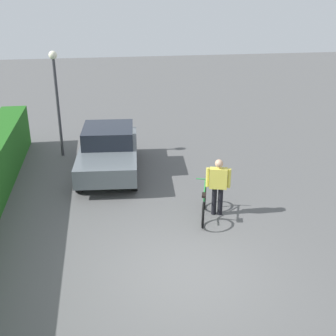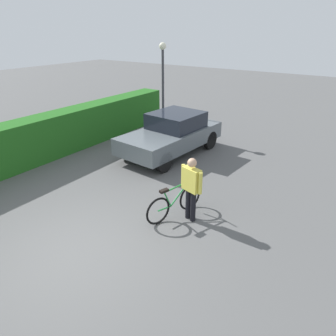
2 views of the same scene
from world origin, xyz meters
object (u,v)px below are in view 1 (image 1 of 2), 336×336
(parked_car_near, at_px, (109,150))
(street_lamp, at_px, (56,89))
(person_rider, at_px, (218,183))
(bicycle, at_px, (204,204))

(parked_car_near, relative_size, street_lamp, 1.12)
(parked_car_near, relative_size, person_rider, 2.62)
(bicycle, distance_m, person_rider, 0.66)
(person_rider, xyz_separation_m, street_lamp, (5.06, 4.37, 1.51))
(street_lamp, bearing_deg, parked_car_near, -137.08)
(person_rider, bearing_deg, street_lamp, 40.82)
(person_rider, height_order, street_lamp, street_lamp)
(street_lamp, bearing_deg, bicycle, -142.30)
(bicycle, bearing_deg, street_lamp, 37.70)
(parked_car_near, height_order, bicycle, parked_car_near)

